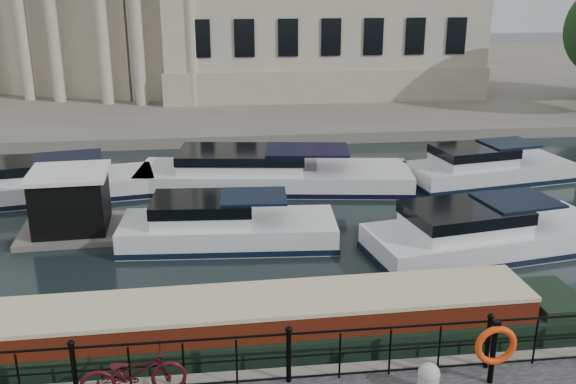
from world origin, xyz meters
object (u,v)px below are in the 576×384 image
object	(u,v)px
bicycle	(133,373)
narrowboat	(271,330)
mooring_bollard	(428,379)
life_ring_post	(495,346)
harbour_hut	(72,205)

from	to	relation	value
bicycle	narrowboat	size ratio (longest dim) A/B	0.13
bicycle	mooring_bollard	size ratio (longest dim) A/B	3.12
life_ring_post	harbour_hut	bearing A→B (deg)	133.59
life_ring_post	harbour_hut	world-z (taller)	harbour_hut
mooring_bollard	life_ring_post	world-z (taller)	life_ring_post
bicycle	life_ring_post	size ratio (longest dim) A/B	1.45
narrowboat	mooring_bollard	bearing A→B (deg)	-48.22
harbour_hut	bicycle	bearing A→B (deg)	-75.72
narrowboat	harbour_hut	distance (m)	9.51
bicycle	life_ring_post	world-z (taller)	life_ring_post
bicycle	mooring_bollard	world-z (taller)	bicycle
mooring_bollard	harbour_hut	xyz separation A→B (m)	(-8.51, 10.42, 0.11)
mooring_bollard	harbour_hut	bearing A→B (deg)	129.25
bicycle	harbour_hut	bearing A→B (deg)	10.80
mooring_bollard	narrowboat	xyz separation A→B (m)	(-2.71, 2.91, -0.48)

